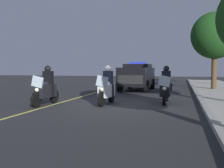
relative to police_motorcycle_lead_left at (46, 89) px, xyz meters
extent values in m
plane|color=#28282B|center=(-1.02, 2.70, -0.70)|extent=(80.00, 80.00, 0.00)
cube|color=#9E9B93|center=(-1.02, 6.59, -0.62)|extent=(48.00, 0.24, 0.15)
cube|color=#E0D14C|center=(-1.02, 0.25, -0.70)|extent=(48.00, 0.12, 0.01)
cylinder|color=black|center=(0.76, -0.01, -0.38)|extent=(0.64, 0.13, 0.64)
cylinder|color=black|center=(-0.74, 0.01, -0.38)|extent=(0.64, 0.15, 0.64)
cube|color=black|center=(0.03, 0.00, -0.08)|extent=(1.21, 0.46, 0.56)
ellipsoid|color=black|center=(0.08, 0.00, 0.22)|extent=(0.57, 0.33, 0.24)
cube|color=silver|center=(0.66, -0.01, 0.35)|extent=(0.07, 0.56, 0.53)
sphere|color=#F9F4CC|center=(0.72, -0.01, 0.02)|extent=(0.17, 0.17, 0.17)
sphere|color=red|center=(0.53, -0.17, 0.28)|extent=(0.09, 0.09, 0.09)
sphere|color=#1933F2|center=(0.54, 0.15, 0.28)|extent=(0.09, 0.09, 0.09)
cube|color=black|center=(-0.20, 0.00, 0.48)|extent=(0.29, 0.41, 0.60)
cube|color=black|center=(-0.13, 0.20, -0.08)|extent=(0.18, 0.14, 0.56)
cube|color=black|center=(-0.14, -0.20, -0.08)|extent=(0.18, 0.14, 0.56)
sphere|color=black|center=(-0.18, 0.00, 0.88)|extent=(0.28, 0.28, 0.28)
cylinder|color=black|center=(-0.15, 2.47, -0.38)|extent=(0.64, 0.13, 0.64)
cylinder|color=black|center=(-1.65, 2.50, -0.38)|extent=(0.64, 0.15, 0.64)
cube|color=white|center=(-0.88, 2.49, -0.08)|extent=(1.21, 0.46, 0.56)
ellipsoid|color=white|center=(-0.83, 2.49, 0.22)|extent=(0.57, 0.33, 0.24)
cube|color=silver|center=(-0.25, 2.47, 0.35)|extent=(0.07, 0.56, 0.53)
sphere|color=#F9F4CC|center=(-0.19, 2.47, 0.02)|extent=(0.17, 0.17, 0.17)
sphere|color=red|center=(-0.38, 2.32, 0.28)|extent=(0.09, 0.09, 0.09)
sphere|color=#1933F2|center=(-0.38, 2.64, 0.28)|extent=(0.09, 0.09, 0.09)
cube|color=black|center=(-1.11, 2.49, 0.48)|extent=(0.29, 0.41, 0.60)
cube|color=black|center=(-1.05, 2.69, -0.08)|extent=(0.18, 0.14, 0.56)
cube|color=black|center=(-1.05, 2.29, -0.08)|extent=(0.18, 0.14, 0.56)
sphere|color=white|center=(-1.09, 2.49, 0.88)|extent=(0.28, 0.28, 0.28)
cylinder|color=black|center=(-1.20, 4.98, -0.38)|extent=(0.64, 0.13, 0.64)
cylinder|color=black|center=(-2.70, 5.01, -0.38)|extent=(0.64, 0.15, 0.64)
cube|color=black|center=(-1.93, 4.99, -0.08)|extent=(1.21, 0.46, 0.56)
ellipsoid|color=black|center=(-1.88, 4.99, 0.22)|extent=(0.57, 0.33, 0.24)
cube|color=silver|center=(-1.30, 4.98, 0.35)|extent=(0.07, 0.56, 0.53)
sphere|color=#F9F4CC|center=(-1.24, 4.98, 0.02)|extent=(0.17, 0.17, 0.17)
sphere|color=red|center=(-1.44, 4.82, 0.28)|extent=(0.09, 0.09, 0.09)
sphere|color=#1933F2|center=(-1.43, 5.14, 0.28)|extent=(0.09, 0.09, 0.09)
cube|color=black|center=(-2.16, 5.00, 0.48)|extent=(0.29, 0.41, 0.60)
cube|color=black|center=(-2.10, 5.19, -0.08)|extent=(0.18, 0.14, 0.56)
cube|color=black|center=(-2.11, 4.79, -0.08)|extent=(0.18, 0.14, 0.56)
sphere|color=black|center=(-2.14, 5.00, 0.88)|extent=(0.28, 0.28, 0.28)
cube|color=black|center=(-8.49, 2.61, 0.32)|extent=(4.94, 1.99, 1.24)
cube|color=black|center=(-8.79, 2.61, 1.02)|extent=(2.43, 1.79, 0.36)
cube|color=#2633D8|center=(-8.59, 2.61, 1.28)|extent=(0.30, 1.21, 0.14)
cube|color=black|center=(-6.09, 2.56, 0.18)|extent=(0.15, 1.62, 0.56)
cylinder|color=black|center=(-6.93, 3.48, -0.30)|extent=(0.81, 0.30, 0.80)
cylinder|color=black|center=(-6.96, 1.68, -0.30)|extent=(0.81, 0.30, 0.80)
cylinder|color=black|center=(-10.03, 3.54, -0.30)|extent=(0.81, 0.30, 0.80)
cylinder|color=black|center=(-10.06, 1.74, -0.30)|extent=(0.81, 0.30, 0.80)
cylinder|color=#4C3823|center=(-10.00, 7.96, 0.65)|extent=(0.38, 0.38, 2.50)
ellipsoid|color=#194216|center=(-10.00, 7.96, 3.25)|extent=(3.38, 3.38, 3.36)
cylinder|color=#4C3823|center=(-16.92, 8.66, 0.97)|extent=(0.34, 0.34, 3.14)
ellipsoid|color=#286023|center=(-16.92, 8.66, 3.60)|extent=(2.64, 2.64, 3.38)
camera|label=1|loc=(10.20, 5.67, 0.91)|focal=42.01mm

